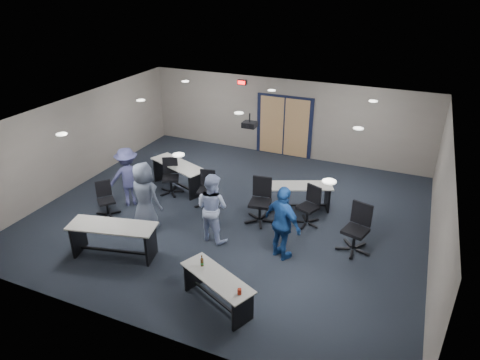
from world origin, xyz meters
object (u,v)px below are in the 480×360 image
at_px(table_back_right, 299,193).
at_px(person_back, 128,177).
at_px(chair_back_a, 170,177).
at_px(person_plaid, 145,197).
at_px(chair_loose_right, 356,229).
at_px(chair_back_d, 308,206).
at_px(table_front_left, 113,235).
at_px(person_lightblue, 212,207).
at_px(table_back_left, 179,172).
at_px(chair_back_c, 260,201).
at_px(chair_loose_left, 106,200).
at_px(chair_back_b, 206,189).
at_px(person_navy, 283,223).
at_px(table_front_right, 217,285).

relative_size(table_back_right, person_back, 1.11).
xyz_separation_m(table_back_right, chair_back_a, (-3.70, -0.59, 0.03)).
height_order(table_back_right, person_plaid, person_plaid).
relative_size(chair_loose_right, person_back, 0.69).
relative_size(chair_back_d, person_back, 0.61).
bearing_deg(person_plaid, chair_back_d, -146.42).
xyz_separation_m(table_front_left, person_lightblue, (1.75, 1.52, 0.32)).
height_order(table_back_left, person_lightblue, person_lightblue).
distance_m(chair_back_c, chair_loose_left, 4.08).
relative_size(chair_back_b, person_plaid, 0.57).
height_order(chair_back_a, chair_back_b, chair_back_a).
bearing_deg(chair_back_d, chair_loose_left, -137.74).
distance_m(table_back_left, table_back_right, 3.67).
bearing_deg(chair_loose_right, chair_back_b, -171.81).
height_order(chair_back_b, person_plaid, person_plaid).
height_order(chair_loose_left, person_navy, person_navy).
xyz_separation_m(table_front_right, person_plaid, (-2.88, 1.83, 0.43)).
xyz_separation_m(person_plaid, person_navy, (3.54, 0.16, -0.00)).
bearing_deg(chair_loose_right, chair_loose_left, -155.56).
relative_size(table_front_left, person_lightblue, 1.20).
distance_m(table_back_right, chair_back_c, 1.29).
relative_size(table_front_right, person_navy, 0.97).
bearing_deg(chair_back_b, table_front_left, -118.43).
height_order(chair_back_a, chair_back_c, chair_back_c).
bearing_deg(table_back_right, chair_back_c, -148.61).
relative_size(chair_back_b, chair_back_c, 0.85).
xyz_separation_m(chair_back_c, chair_loose_right, (2.49, -0.35, -0.01)).
bearing_deg(chair_loose_left, table_back_left, 17.45).
xyz_separation_m(table_back_right, person_lightblue, (-1.51, -2.23, 0.37)).
bearing_deg(person_lightblue, person_navy, -169.50).
bearing_deg(chair_back_a, chair_loose_left, -143.88).
bearing_deg(person_back, table_back_left, -159.39).
relative_size(chair_back_c, chair_loose_left, 1.25).
xyz_separation_m(table_front_left, chair_back_d, (3.70, 3.08, -0.03)).
relative_size(chair_back_b, chair_loose_right, 0.87).
bearing_deg(chair_loose_right, person_navy, -132.93).
bearing_deg(chair_back_b, chair_back_c, -18.55).
relative_size(chair_back_c, chair_back_d, 1.15).
bearing_deg(table_front_left, table_back_right, 35.46).
height_order(chair_back_d, chair_loose_right, chair_loose_right).
relative_size(chair_loose_left, person_back, 0.56).
bearing_deg(chair_loose_left, table_front_right, -74.04).
distance_m(chair_back_d, person_back, 4.94).
distance_m(person_lightblue, person_back, 2.97).
bearing_deg(chair_back_d, chair_back_a, -157.65).
xyz_separation_m(table_front_left, person_navy, (3.54, 1.45, 0.35)).
xyz_separation_m(chair_back_b, person_back, (-2.01, -0.75, 0.34)).
bearing_deg(chair_back_c, table_front_left, -141.15).
bearing_deg(table_back_left, table_front_right, -29.64).
bearing_deg(table_front_right, chair_back_b, 145.14).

